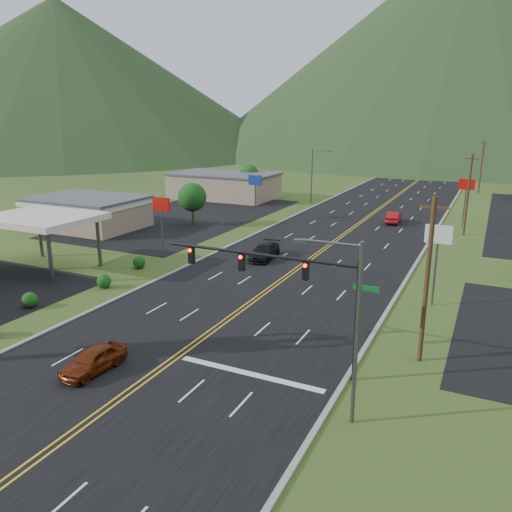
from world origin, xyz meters
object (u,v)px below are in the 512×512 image
at_px(traffic_signal, 289,280).
at_px(streetlight_east, 351,322).
at_px(streetlight_west, 314,172).
at_px(gas_canopy, 42,219).
at_px(car_red_near, 93,360).
at_px(car_dark_mid, 264,252).
at_px(car_red_far, 394,218).

xyz_separation_m(traffic_signal, streetlight_east, (4.70, -4.00, -0.15)).
bearing_deg(streetlight_east, streetlight_west, 110.86).
height_order(traffic_signal, gas_canopy, traffic_signal).
relative_size(traffic_signal, streetlight_west, 1.46).
bearing_deg(streetlight_east, car_red_near, -173.62).
bearing_deg(traffic_signal, car_red_near, -150.10).
xyz_separation_m(traffic_signal, car_dark_mid, (-10.85, 20.23, -4.56)).
xyz_separation_m(car_red_near, car_red_far, (7.49, 50.14, 0.07)).
xyz_separation_m(traffic_signal, car_red_far, (-2.26, 44.53, -4.54)).
xyz_separation_m(gas_canopy, car_dark_mid, (17.64, 12.23, -4.10)).
distance_m(traffic_signal, car_red_near, 12.16).
distance_m(streetlight_east, streetlight_west, 64.21).
bearing_deg(traffic_signal, car_dark_mid, 118.20).
bearing_deg(streetlight_east, car_dark_mid, 122.68).
distance_m(traffic_signal, streetlight_west, 58.88).
xyz_separation_m(streetlight_east, streetlight_west, (-22.86, 60.00, 0.00)).
bearing_deg(streetlight_west, streetlight_east, -69.14).
bearing_deg(car_red_near, car_red_far, 85.57).
xyz_separation_m(gas_canopy, car_red_far, (26.22, 36.53, -4.09)).
bearing_deg(gas_canopy, car_dark_mid, 34.73).
bearing_deg(car_red_near, car_dark_mid, 96.48).
bearing_deg(car_red_far, car_red_near, 78.53).
height_order(gas_canopy, car_dark_mid, gas_canopy).
distance_m(car_dark_mid, car_red_far, 25.77).
height_order(streetlight_east, car_dark_mid, streetlight_east).
height_order(traffic_signal, streetlight_west, streetlight_west).
xyz_separation_m(car_dark_mid, car_red_far, (8.58, 24.30, 0.02)).
xyz_separation_m(streetlight_east, gas_canopy, (-33.18, 12.00, -0.31)).
height_order(streetlight_east, car_red_near, streetlight_east).
distance_m(streetlight_west, gas_canopy, 49.10).
height_order(traffic_signal, car_red_near, traffic_signal).
height_order(gas_canopy, car_red_far, gas_canopy).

